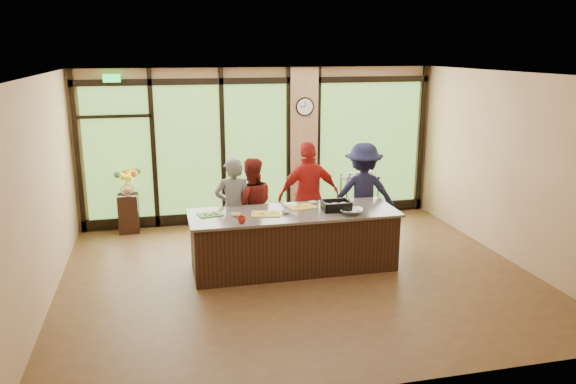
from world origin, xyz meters
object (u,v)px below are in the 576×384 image
cook_right (363,194)px  roasting_pan (336,208)px  island_base (294,241)px  bar_cart (359,191)px  cook_left (234,208)px  flower_stand (129,213)px

cook_right → roasting_pan: bearing=61.4°
island_base → bar_cart: 2.93m
cook_left → bar_cart: 3.14m
cook_left → cook_right: size_ratio=0.93×
island_base → roasting_pan: bearing=-4.9°
bar_cart → flower_stand: bearing=169.3°
cook_left → cook_right: bearing=-170.3°
cook_left → bar_cart: bearing=-145.2°
roasting_pan → flower_stand: size_ratio=0.59×
roasting_pan → flower_stand: 4.13m
island_base → cook_left: size_ratio=1.86×
island_base → flower_stand: 3.55m
island_base → bar_cart: bearing=49.6°
island_base → roasting_pan: roasting_pan is taller
roasting_pan → flower_stand: (-3.23, 2.51, -0.60)m
cook_right → cook_left: bearing=16.0°
cook_right → flower_stand: bearing=-9.7°
cook_left → flower_stand: bearing=-39.6°
island_base → cook_right: bearing=30.9°
cook_left → roasting_pan: cook_left is taller
island_base → flower_stand: size_ratio=4.29×
flower_stand → roasting_pan: bearing=-35.8°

